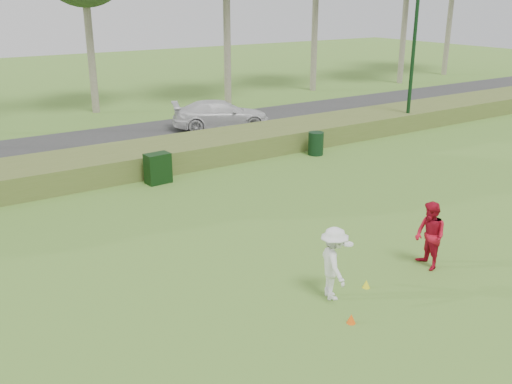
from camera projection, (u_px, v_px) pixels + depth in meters
ground at (347, 288)px, 13.80m from camera, size 120.00×120.00×0.00m
reed_strip at (148, 157)px, 23.12m from camera, size 80.00×3.00×0.90m
park_road at (107, 142)px, 27.20m from camera, size 80.00×6.00×0.06m
lamp_post at (416, 18)px, 27.88m from camera, size 0.70×0.70×8.18m
player_white at (334, 263)px, 13.09m from camera, size 1.04×1.29×1.76m
player_red at (430, 236)px, 14.56m from camera, size 0.88×1.01×1.78m
cone_orange at (351, 319)px, 12.30m from camera, size 0.20×0.20×0.22m
cone_yellow at (366, 284)px, 13.79m from camera, size 0.19×0.19×0.21m
utility_cabinet at (158, 168)px, 21.27m from camera, size 0.95×0.63×1.14m
trash_bin at (316, 144)px, 25.04m from camera, size 0.83×0.83×1.01m
car_right at (221, 115)px, 29.62m from camera, size 5.39×3.71×1.45m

